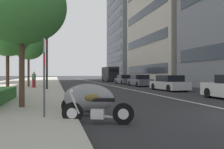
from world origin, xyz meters
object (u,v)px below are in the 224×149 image
Objects in this scene: car_lead_in_lane at (140,81)px; car_mid_block_traffic at (124,80)px; pedestrian_on_plaza at (34,80)px; motorcycle_under_tarp at (88,98)px; street_lamp_with_banners at (50,30)px; car_approaching_light at (169,83)px; parking_sign_by_curb at (44,67)px; delivery_van_ahead at (110,74)px; motorcycle_mid_row at (97,110)px; street_tree_mid_sidewalk at (29,46)px; street_tree_far_plaza at (22,6)px; street_tree_near_plaza_corner at (8,38)px.

car_mid_block_traffic is (7.12, -0.01, -0.01)m from car_lead_in_lane.
motorcycle_under_tarp is at bearing 115.15° from pedestrian_on_plaza.
car_approaching_light is at bearing -102.44° from street_lamp_with_banners.
parking_sign_by_curb is (-0.84, 1.45, 1.07)m from motorcycle_under_tarp.
car_approaching_light is 13.04m from pedestrian_on_plaza.
delivery_van_ahead is at bearing -15.24° from parking_sign_by_curb.
delivery_van_ahead is 2.52× the size of parking_sign_by_curb.
car_mid_block_traffic is at bearing -88.53° from motorcycle_mid_row.
street_tree_mid_sidewalk is (6.75, 12.65, 3.73)m from car_approaching_light.
street_lamp_with_banners is at bearing 75.04° from car_approaching_light.
motorcycle_mid_row is at bearing 114.49° from pedestrian_on_plaza.
pedestrian_on_plaza is (-3.40, 12.21, 0.29)m from car_lead_in_lane.
street_lamp_with_banners reaches higher than motorcycle_mid_row.
street_tree_far_plaza is at bearing 20.63° from parking_sign_by_curb.
parking_sign_by_curb is at bearing 157.69° from car_mid_block_traffic.
motorcycle_mid_row is 11.75m from street_tree_near_plaza_corner.
motorcycle_under_tarp reaches higher than motorcycle_mid_row.
parking_sign_by_curb is at bearing 62.32° from motorcycle_under_tarp.
motorcycle_mid_row is 20.74m from street_tree_mid_sidewalk.
car_approaching_light is at bearing -39.28° from parking_sign_by_curb.
street_tree_near_plaza_corner reaches higher than motorcycle_under_tarp.
motorcycle_mid_row is 23.51m from car_lead_in_lane.
motorcycle_under_tarp is at bearing -59.94° from parking_sign_by_curb.
motorcycle_mid_row is 2.10m from parking_sign_by_curb.
street_tree_near_plaza_corner reaches higher than car_lead_in_lane.
car_lead_in_lane is 0.92× the size of street_tree_near_plaza_corner.
parking_sign_by_curb is (-39.52, 10.77, 0.16)m from delivery_van_ahead.
street_lamp_with_banners reaches higher than street_tree_near_plaza_corner.
motorcycle_under_tarp is 0.23× the size of street_lamp_with_banners.
pedestrian_on_plaza is at bearing 2.89° from street_tree_far_plaza.
motorcycle_under_tarp is at bearing -154.47° from street_tree_near_plaza_corner.
motorcycle_mid_row is at bearing -142.87° from street_tree_far_plaza.
car_approaching_light is 1.88× the size of parking_sign_by_curb.
street_lamp_with_banners is (2.29, 10.37, 4.79)m from car_approaching_light.
street_lamp_with_banners reaches higher than street_tree_mid_sidewalk.
pedestrian_on_plaza is at bearing 128.82° from car_mid_block_traffic.
street_tree_mid_sidewalk is at bearing -45.90° from motorcycle_under_tarp.
street_lamp_with_banners is 5.98m from street_tree_near_plaza_corner.
street_tree_mid_sidewalk is at bearing 97.39° from car_lead_in_lane.
car_lead_in_lane is 0.50× the size of street_lamp_with_banners.
pedestrian_on_plaza reaches higher than car_mid_block_traffic.
street_tree_mid_sidewalk reaches higher than parking_sign_by_curb.
parking_sign_by_curb reaches higher than motorcycle_mid_row.
street_tree_near_plaza_corner reaches higher than car_mid_block_traffic.
car_lead_in_lane is 13.52m from street_tree_mid_sidewalk.
car_approaching_light is at bearing -118.09° from street_tree_mid_sidewalk.
street_lamp_with_banners is 1.62× the size of street_tree_far_plaza.
delivery_van_ahead is at bearing -24.39° from street_tree_near_plaza_corner.
street_tree_far_plaza is (1.79, 2.44, 3.59)m from motorcycle_under_tarp.
parking_sign_by_curb reaches higher than car_approaching_light.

